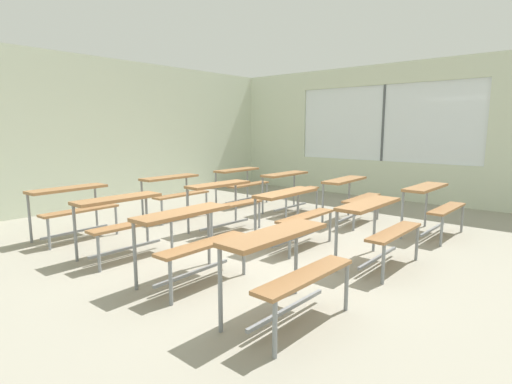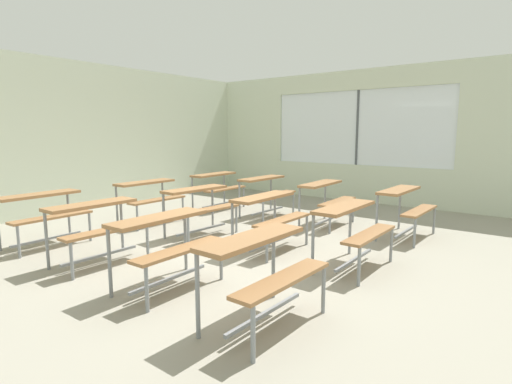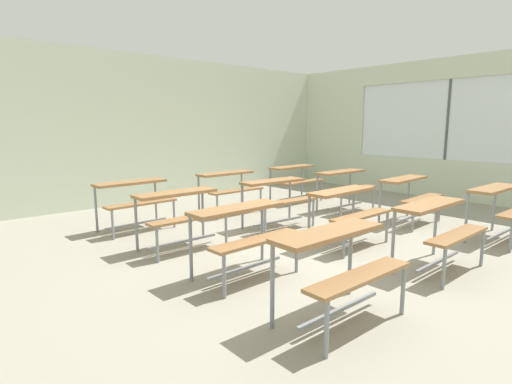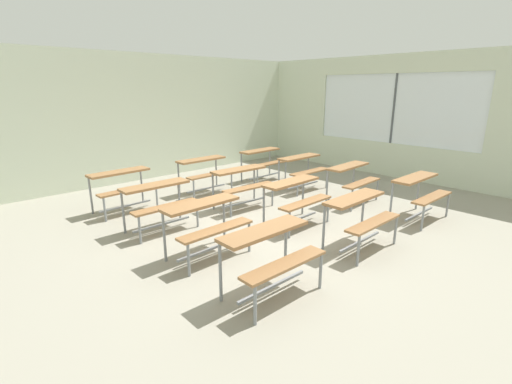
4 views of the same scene
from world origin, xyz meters
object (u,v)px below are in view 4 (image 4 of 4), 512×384
object	(u,v)px
desk_bench_r1c2	(353,175)
desk_bench_r3c1	(205,167)
desk_bench_r3c2	(263,157)
desk_bench_r0c1	(361,210)
desk_bench_r1c1	(296,192)
desk_bench_r2c1	(242,179)
desk_bench_r1c0	(206,217)
desk_bench_r0c2	(421,188)
desk_bench_r2c0	(159,196)
desk_bench_r0c0	(271,247)
desk_bench_r2c2	(303,165)
desk_bench_r3c0	(122,182)

from	to	relation	value
desk_bench_r1c2	desk_bench_r3c1	bearing A→B (deg)	121.33
desk_bench_r1c2	desk_bench_r3c2	distance (m)	2.52
desk_bench_r0c1	desk_bench_r3c1	bearing A→B (deg)	89.11
desk_bench_r1c1	desk_bench_r2c1	xyz separation A→B (m)	(-0.05, 1.30, 0.00)
desk_bench_r1c0	desk_bench_r3c1	bearing A→B (deg)	54.24
desk_bench_r0c1	desk_bench_r1c1	world-z (taller)	same
desk_bench_r0c2	desk_bench_r2c1	bearing A→B (deg)	126.15
desk_bench_r2c0	desk_bench_r1c1	bearing A→B (deg)	-36.99
desk_bench_r0c1	desk_bench_r2c1	world-z (taller)	same
desk_bench_r0c1	desk_bench_r0c0	bearing A→B (deg)	179.60
desk_bench_r1c1	desk_bench_r1c0	bearing A→B (deg)	177.27
desk_bench_r2c2	desk_bench_r3c1	bearing A→B (deg)	144.87
desk_bench_r1c0	desk_bench_r2c1	xyz separation A→B (m)	(1.71, 1.25, 0.00)
desk_bench_r1c2	desk_bench_r2c2	bearing A→B (deg)	85.99
desk_bench_r2c2	desk_bench_r0c1	bearing A→B (deg)	-124.62
desk_bench_r1c1	desk_bench_r2c2	size ratio (longest dim) A/B	1.01
desk_bench_r1c0	desk_bench_r2c0	size ratio (longest dim) A/B	1.01
desk_bench_r2c2	desk_bench_r3c1	xyz separation A→B (m)	(-1.76, 1.26, 0.00)
desk_bench_r1c2	desk_bench_r3c2	world-z (taller)	same
desk_bench_r1c1	desk_bench_r3c0	size ratio (longest dim) A/B	0.99
desk_bench_r1c1	desk_bench_r1c2	bearing A→B (deg)	0.74
desk_bench_r0c1	desk_bench_r0c2	xyz separation A→B (m)	(1.80, -0.06, 0.00)
desk_bench_r0c1	desk_bench_r2c1	bearing A→B (deg)	90.24
desk_bench_r3c1	desk_bench_r3c2	bearing A→B (deg)	-1.85
desk_bench_r1c0	desk_bench_r1c2	bearing A→B (deg)	-0.84
desk_bench_r2c0	desk_bench_r2c1	bearing A→B (deg)	-0.98
desk_bench_r0c1	desk_bench_r1c2	size ratio (longest dim) A/B	0.98
desk_bench_r0c2	desk_bench_r2c1	world-z (taller)	same
desk_bench_r2c2	desk_bench_r3c0	size ratio (longest dim) A/B	0.98
desk_bench_r0c1	desk_bench_r3c0	distance (m)	4.24
desk_bench_r1c1	desk_bench_r3c0	distance (m)	3.19
desk_bench_r2c1	desk_bench_r0c2	bearing A→B (deg)	-51.85
desk_bench_r1c1	desk_bench_r2c1	size ratio (longest dim) A/B	0.99
desk_bench_r0c2	desk_bench_r1c2	distance (m)	1.33
desk_bench_r1c0	desk_bench_r3c0	size ratio (longest dim) A/B	0.99
desk_bench_r3c2	desk_bench_r0c0	bearing A→B (deg)	-134.83
desk_bench_r3c1	desk_bench_r0c1	bearing A→B (deg)	-91.31
desk_bench_r0c2	desk_bench_r1c0	world-z (taller)	same
desk_bench_r0c1	desk_bench_r3c0	size ratio (longest dim) A/B	0.98
desk_bench_r2c0	desk_bench_r3c2	size ratio (longest dim) A/B	0.99
desk_bench_r2c2	desk_bench_r1c1	bearing A→B (deg)	-142.31
desk_bench_r2c2	desk_bench_r3c2	world-z (taller)	same
desk_bench_r3c0	desk_bench_r3c1	distance (m)	1.81
desk_bench_r0c1	desk_bench_r1c1	distance (m)	1.21
desk_bench_r1c1	desk_bench_r3c1	distance (m)	2.61
desk_bench_r1c2	desk_bench_r3c1	world-z (taller)	same
desk_bench_r0c1	desk_bench_r1c0	world-z (taller)	same
desk_bench_r0c2	desk_bench_r1c1	size ratio (longest dim) A/B	0.99
desk_bench_r3c0	desk_bench_r3c2	distance (m)	3.53
desk_bench_r0c0	desk_bench_r3c1	distance (m)	4.23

